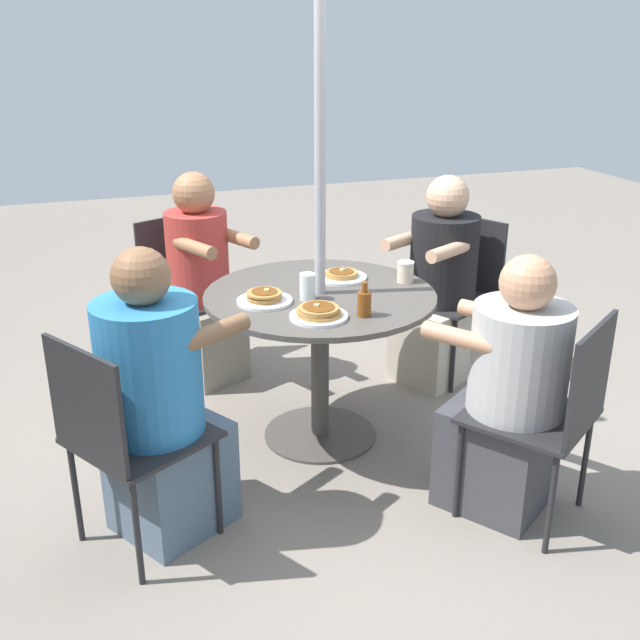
% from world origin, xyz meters
% --- Properties ---
extents(ground_plane, '(12.00, 12.00, 0.00)m').
position_xyz_m(ground_plane, '(0.00, 0.00, 0.00)').
color(ground_plane, gray).
extents(patio_table, '(1.08, 1.08, 0.75)m').
position_xyz_m(patio_table, '(0.00, 0.00, 0.60)').
color(patio_table, '#4C4742').
rests_on(patio_table, ground).
extents(umbrella_pole, '(0.05, 0.05, 2.04)m').
position_xyz_m(umbrella_pole, '(0.00, 0.00, 1.02)').
color(umbrella_pole, '#ADADB2').
rests_on(umbrella_pole, ground).
extents(patio_chair_north, '(0.61, 0.61, 0.89)m').
position_xyz_m(patio_chair_north, '(0.51, -1.01, 0.51)').
color(patio_chair_north, '#232326').
rests_on(patio_chair_north, ground).
extents(diner_north, '(0.54, 0.58, 1.16)m').
position_xyz_m(diner_north, '(0.43, -0.85, 0.53)').
color(diner_north, beige).
rests_on(diner_north, ground).
extents(patio_chair_east, '(0.60, 0.60, 0.89)m').
position_xyz_m(patio_chair_east, '(1.02, 0.48, 0.51)').
color(patio_chair_east, '#232326').
rests_on(patio_chair_east, ground).
extents(diner_east, '(0.56, 0.50, 1.18)m').
position_xyz_m(diner_east, '(0.86, 0.40, 0.54)').
color(diner_east, gray).
rests_on(diner_east, ground).
extents(patio_chair_south, '(0.62, 0.62, 0.89)m').
position_xyz_m(patio_chair_south, '(-0.58, 0.97, 0.51)').
color(patio_chair_south, '#232326').
rests_on(patio_chair_south, ground).
extents(diner_south, '(0.57, 0.61, 1.18)m').
position_xyz_m(diner_south, '(-0.49, 0.82, 0.53)').
color(diner_south, slate).
rests_on(diner_south, ground).
extents(patio_chair_west, '(0.63, 0.63, 0.89)m').
position_xyz_m(patio_chair_west, '(-0.93, -0.64, 0.51)').
color(patio_chair_west, '#232326').
rests_on(patio_chair_west, ground).
extents(diner_west, '(0.62, 0.59, 1.11)m').
position_xyz_m(diner_west, '(-0.78, -0.54, 0.49)').
color(diner_west, '#3D3D42').
rests_on(diner_west, ground).
extents(pancake_plate_a, '(0.25, 0.25, 0.05)m').
position_xyz_m(pancake_plate_a, '(0.16, -0.17, 0.77)').
color(pancake_plate_a, white).
rests_on(pancake_plate_a, patio_table).
extents(pancake_plate_b, '(0.25, 0.25, 0.06)m').
position_xyz_m(pancake_plate_b, '(-0.30, 0.11, 0.77)').
color(pancake_plate_b, white).
rests_on(pancake_plate_b, patio_table).
extents(pancake_plate_c, '(0.25, 0.25, 0.06)m').
position_xyz_m(pancake_plate_c, '(-0.04, 0.27, 0.77)').
color(pancake_plate_c, white).
rests_on(pancake_plate_c, patio_table).
extents(syrup_bottle, '(0.08, 0.06, 0.15)m').
position_xyz_m(syrup_bottle, '(-0.34, -0.08, 0.81)').
color(syrup_bottle, brown).
rests_on(syrup_bottle, patio_table).
extents(coffee_cup, '(0.08, 0.08, 0.10)m').
position_xyz_m(coffee_cup, '(0.02, -0.44, 0.80)').
color(coffee_cup, beige).
rests_on(coffee_cup, patio_table).
extents(drinking_glass_a, '(0.07, 0.07, 0.12)m').
position_xyz_m(drinking_glass_a, '(-0.07, 0.08, 0.81)').
color(drinking_glass_a, silver).
rests_on(drinking_glass_a, patio_table).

